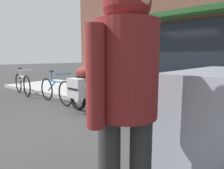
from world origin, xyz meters
name	(u,v)px	position (x,y,z in m)	size (l,w,h in m)	color
ground_plane	(84,121)	(0.00, 0.00, 0.00)	(80.00, 80.00, 0.00)	#2F2F2F
touring_motorcycle	(94,89)	(-0.07, 0.39, 0.60)	(2.17, 0.63, 1.39)	black
parked_bicycle	(55,90)	(-1.77, 0.64, 0.37)	(1.70, 0.48, 0.93)	black
pedestrian_walking	(126,88)	(2.09, -1.68, 1.08)	(0.44, 0.55, 1.71)	#292929
sandwich_board_sign	(101,79)	(-1.31, 2.08, 0.60)	(0.55, 0.42, 0.96)	black
second_bicycle_by_cafe	(22,84)	(-3.77, 0.73, 0.39)	(1.72, 0.56, 0.94)	black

